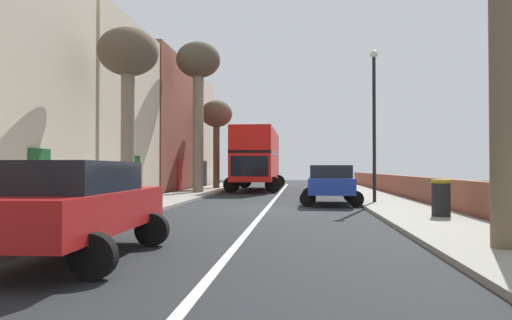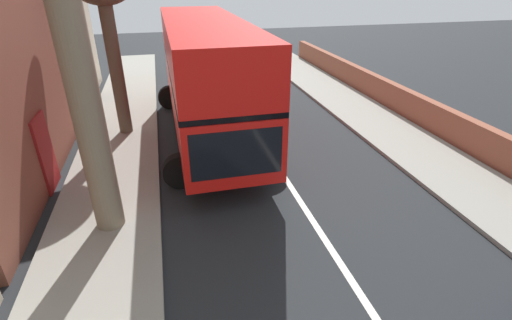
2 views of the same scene
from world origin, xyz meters
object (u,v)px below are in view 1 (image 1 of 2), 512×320
Objects in this scene: parked_car_red_left_1 at (72,203)px; street_tree_left_2 at (198,72)px; parked_car_blue_right_0 at (330,182)px; street_tree_left_4 at (216,118)px; street_tree_left_0 at (128,63)px; litter_bin_right at (441,198)px; lamppost_right at (374,113)px; double_decker_bus at (257,156)px.

street_tree_left_2 is (-2.23, 19.38, 6.24)m from parked_car_red_left_1.
parked_car_blue_right_0 is 15.44m from street_tree_left_4.
street_tree_left_0 is at bearing -151.29° from parked_car_blue_right_0.
street_tree_left_0 reaches higher than litter_bin_right.
lamppost_right is at bearing 23.77° from street_tree_left_0.
parked_car_red_left_1 is at bearing -91.88° from double_decker_bus.
street_tree_left_2 reaches higher than lamppost_right.
parked_car_blue_right_0 is 0.67× the size of lamppost_right.
street_tree_left_0 is 5.91× the size of litter_bin_right.
street_tree_left_4 is (-2.21, 25.22, 4.19)m from parked_car_red_left_1.
street_tree_left_2 reaches higher than double_decker_bus.
lamppost_right is 6.59m from litter_bin_right.
double_decker_bus reaches higher than litter_bin_right.
parked_car_blue_right_0 is 3.39m from lamppost_right.
lamppost_right is at bearing -55.22° from street_tree_left_4.
double_decker_bus is 7.55m from street_tree_left_2.
lamppost_right is 5.93× the size of litter_bin_right.
street_tree_left_2 is at bearing 96.56° from parked_car_red_left_1.
parked_car_blue_right_0 is 0.67× the size of street_tree_left_0.
parked_car_blue_right_0 is 0.95× the size of parked_car_red_left_1.
street_tree_left_2 is at bearing -121.42° from double_decker_bus.
street_tree_left_4 is at bearing 95.01° from parked_car_red_left_1.
street_tree_left_4 is at bearing 89.83° from street_tree_left_2.
street_tree_left_2 is (-7.23, 7.15, 6.24)m from parked_car_blue_right_0.
street_tree_left_2 is 17.54m from litter_bin_right.
lamppost_right reaches higher than street_tree_left_4.
double_decker_bus is 12.89m from parked_car_blue_right_0.
double_decker_bus reaches higher than parked_car_red_left_1.
parked_car_red_left_1 is 25.67m from street_tree_left_4.
double_decker_bus is 1.62× the size of street_tree_left_0.
lamppost_right reaches higher than double_decker_bus.
parked_car_blue_right_0 is at bearing -44.69° from street_tree_left_2.
parked_car_blue_right_0 reaches higher than parked_car_red_left_1.
parked_car_red_left_1 is 9.57m from street_tree_left_0.
parked_car_red_left_1 is at bearing -83.44° from street_tree_left_2.
parked_car_red_left_1 is 4.18× the size of litter_bin_right.
street_tree_left_0 is (-3.03, -16.07, 2.84)m from double_decker_bus.
lamppost_right reaches higher than parked_car_blue_right_0.
street_tree_left_2 is at bearing -90.17° from street_tree_left_4.
street_tree_left_4 reaches higher than litter_bin_right.
parked_car_blue_right_0 is (4.20, -12.11, -1.42)m from double_decker_bus.
street_tree_left_0 reaches higher than street_tree_left_4.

